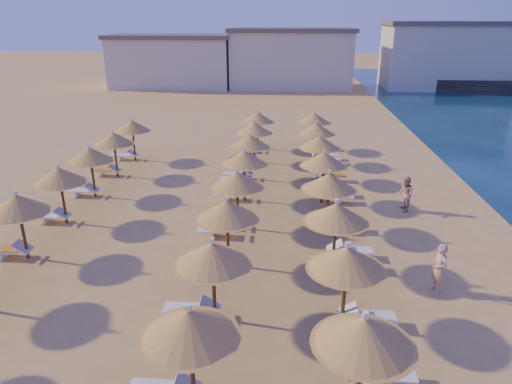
# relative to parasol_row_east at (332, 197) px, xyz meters

# --- Properties ---
(ground) EXTENTS (220.00, 220.00, 0.00)m
(ground) POSITION_rel_parasol_row_east_xyz_m (-1.92, -1.42, -2.16)
(ground) COLOR tan
(ground) RESTS_ON ground
(hotel_blocks) EXTENTS (50.26, 9.56, 8.10)m
(hotel_blocks) POSITION_rel_parasol_row_east_xyz_m (1.08, 44.58, 1.54)
(hotel_blocks) COLOR beige
(hotel_blocks) RESTS_ON ground
(parasol_row_east) EXTENTS (2.30, 30.90, 2.71)m
(parasol_row_east) POSITION_rel_parasol_row_east_xyz_m (0.00, 0.00, 0.00)
(parasol_row_east) COLOR brown
(parasol_row_east) RESTS_ON ground
(parasol_row_west) EXTENTS (2.30, 30.90, 2.71)m
(parasol_row_west) POSITION_rel_parasol_row_east_xyz_m (-3.77, 0.00, 0.00)
(parasol_row_west) COLOR brown
(parasol_row_west) RESTS_ON ground
(parasol_row_inland) EXTENTS (2.30, 21.37, 2.71)m
(parasol_row_inland) POSITION_rel_parasol_row_east_xyz_m (-11.37, 1.59, 0.00)
(parasol_row_inland) COLOR brown
(parasol_row_inland) RESTS_ON ground
(loungers) EXTENTS (14.46, 29.18, 0.66)m
(loungers) POSITION_rel_parasol_row_east_xyz_m (-3.87, 0.18, -1.82)
(loungers) COLOR white
(loungers) RESTS_ON ground
(beachgoer_b) EXTENTS (0.65, 0.82, 1.68)m
(beachgoer_b) POSITION_rel_parasol_row_east_xyz_m (3.76, 3.98, -1.33)
(beachgoer_b) COLOR tan
(beachgoer_b) RESTS_ON ground
(beachgoer_a) EXTENTS (0.56, 0.71, 1.71)m
(beachgoer_a) POSITION_rel_parasol_row_east_xyz_m (3.29, -2.77, -1.31)
(beachgoer_a) COLOR tan
(beachgoer_a) RESTS_ON ground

